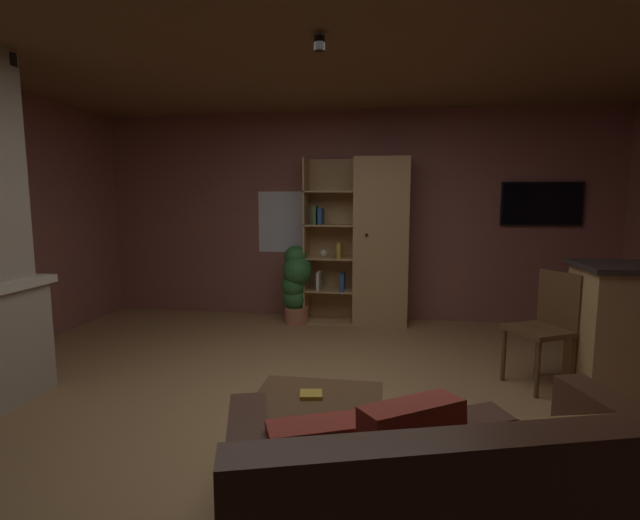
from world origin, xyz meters
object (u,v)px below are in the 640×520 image
(potted_floor_plant, at_px, (296,282))
(wall_mounted_tv, at_px, (541,204))
(bookshelf_cabinet, at_px, (374,243))
(coffee_table, at_px, (316,418))
(dining_chair, at_px, (548,321))
(table_book_0, at_px, (311,395))

(potted_floor_plant, distance_m, wall_mounted_tv, 3.02)
(bookshelf_cabinet, height_order, wall_mounted_tv, bookshelf_cabinet)
(potted_floor_plant, xyz_separation_m, wall_mounted_tv, (2.84, 0.37, 0.94))
(bookshelf_cabinet, relative_size, coffee_table, 2.97)
(dining_chair, bearing_deg, potted_floor_plant, 147.31)
(bookshelf_cabinet, distance_m, dining_chair, 2.28)
(coffee_table, bearing_deg, wall_mounted_tv, 59.58)
(coffee_table, distance_m, potted_floor_plant, 3.25)
(bookshelf_cabinet, distance_m, table_book_0, 3.30)
(coffee_table, xyz_separation_m, wall_mounted_tv, (2.07, 3.53, 1.07))
(dining_chair, relative_size, potted_floor_plant, 0.97)
(potted_floor_plant, bearing_deg, bookshelf_cabinet, 9.66)
(table_book_0, bearing_deg, dining_chair, 43.52)
(wall_mounted_tv, bearing_deg, bookshelf_cabinet, -173.74)
(coffee_table, height_order, potted_floor_plant, potted_floor_plant)
(coffee_table, xyz_separation_m, table_book_0, (-0.04, 0.06, 0.10))
(coffee_table, distance_m, table_book_0, 0.12)
(table_book_0, bearing_deg, potted_floor_plant, 103.36)
(table_book_0, xyz_separation_m, dining_chair, (1.65, 1.57, 0.05))
(bookshelf_cabinet, bearing_deg, coffee_table, -92.56)
(coffee_table, xyz_separation_m, dining_chair, (1.61, 1.63, 0.15))
(potted_floor_plant, bearing_deg, wall_mounted_tv, 7.37)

